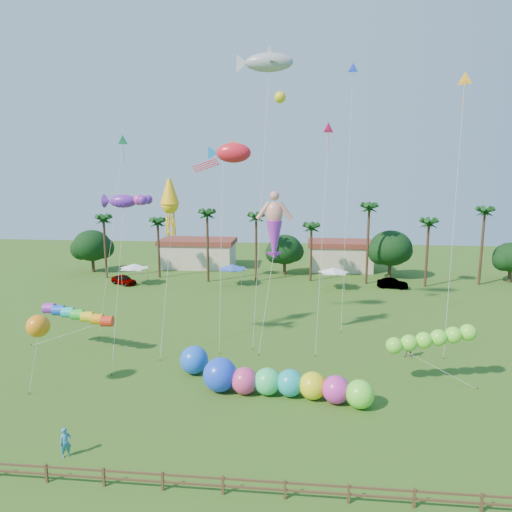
# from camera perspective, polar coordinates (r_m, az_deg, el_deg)

# --- Properties ---
(ground) EXTENTS (160.00, 160.00, 0.00)m
(ground) POSITION_cam_1_polar(r_m,az_deg,el_deg) (29.95, -2.05, -20.66)
(ground) COLOR #285116
(ground) RESTS_ON ground
(tree_line) EXTENTS (69.46, 8.91, 11.00)m
(tree_line) POSITION_cam_1_polar(r_m,az_deg,el_deg) (70.41, 5.67, 0.86)
(tree_line) COLOR #3A2819
(tree_line) RESTS_ON ground
(buildings_row) EXTENTS (35.00, 7.00, 4.00)m
(buildings_row) POSITION_cam_1_polar(r_m,az_deg,el_deg) (76.99, 0.69, -0.04)
(buildings_row) COLOR beige
(buildings_row) RESTS_ON ground
(tent_row) EXTENTS (31.00, 4.00, 0.60)m
(tent_row) POSITION_cam_1_polar(r_m,az_deg,el_deg) (63.85, -2.99, -1.42)
(tent_row) COLOR white
(tent_row) RESTS_ON ground
(fence) EXTENTS (36.12, 0.12, 1.00)m
(fence) POSITION_cam_1_polar(r_m,az_deg,el_deg) (24.65, -4.16, -26.44)
(fence) COLOR brown
(fence) RESTS_ON ground
(car_a) EXTENTS (4.38, 3.44, 1.40)m
(car_a) POSITION_cam_1_polar(r_m,az_deg,el_deg) (68.12, -16.21, -2.86)
(car_a) COLOR #4C4C54
(car_a) RESTS_ON ground
(car_b) EXTENTS (4.33, 2.19, 1.36)m
(car_b) POSITION_cam_1_polar(r_m,az_deg,el_deg) (65.97, 16.69, -3.30)
(car_b) COLOR #4C4C54
(car_b) RESTS_ON ground
(spectator_a) EXTENTS (0.73, 0.68, 1.68)m
(spectator_a) POSITION_cam_1_polar(r_m,az_deg,el_deg) (28.94, -22.71, -20.72)
(spectator_a) COLOR teal
(spectator_a) RESTS_ON ground
(spectator_b) EXTENTS (1.06, 0.97, 1.76)m
(spectator_b) POSITION_cam_1_polar(r_m,az_deg,el_deg) (41.60, 18.62, -10.83)
(spectator_b) COLOR gray
(spectator_b) RESTS_ON ground
(caterpillar_inflatable) EXTENTS (12.03, 3.82, 2.45)m
(caterpillar_inflatable) POSITION_cam_1_polar(r_m,az_deg,el_deg) (33.08, 2.95, -15.54)
(caterpillar_inflatable) COLOR #D6387A
(caterpillar_inflatable) RESTS_ON ground
(blue_ball) EXTENTS (2.21, 2.21, 2.21)m
(blue_ball) POSITION_cam_1_polar(r_m,az_deg,el_deg) (36.84, -7.74, -12.75)
(blue_ball) COLOR blue
(blue_ball) RESTS_ON ground
(rainbow_tube) EXTENTS (9.75, 2.19, 3.48)m
(rainbow_tube) POSITION_cam_1_polar(r_m,az_deg,el_deg) (42.19, -20.24, -7.59)
(rainbow_tube) COLOR red
(rainbow_tube) RESTS_ON ground
(green_worm) EXTENTS (9.32, 3.46, 3.77)m
(green_worm) POSITION_cam_1_polar(r_m,az_deg,el_deg) (35.46, 16.89, -10.66)
(green_worm) COLOR #71F235
(green_worm) RESTS_ON ground
(orange_ball_kite) EXTENTS (1.83, 1.73, 5.77)m
(orange_ball_kite) POSITION_cam_1_polar(r_m,az_deg,el_deg) (35.47, -25.58, -7.90)
(orange_ball_kite) COLOR orange
(orange_ball_kite) RESTS_ON ground
(merman_kite) EXTENTS (2.70, 4.43, 13.46)m
(merman_kite) POSITION_cam_1_polar(r_m,az_deg,el_deg) (40.83, 2.30, 3.33)
(merman_kite) COLOR tan
(merman_kite) RESTS_ON ground
(fish_kite) EXTENTS (4.98, 6.84, 18.45)m
(fish_kite) POSITION_cam_1_polar(r_m,az_deg,el_deg) (43.49, -2.83, 12.75)
(fish_kite) COLOR red
(fish_kite) RESTS_ON ground
(shark_kite) EXTENTS (6.31, 8.11, 26.69)m
(shark_kite) POSITION_cam_1_polar(r_m,az_deg,el_deg) (45.64, 1.65, 23.02)
(shark_kite) COLOR #989EA6
(shark_kite) RESTS_ON ground
(squid_kite) EXTENTS (2.21, 5.34, 15.17)m
(squid_kite) POSITION_cam_1_polar(r_m,az_deg,el_deg) (41.12, -10.71, 6.27)
(squid_kite) COLOR yellow
(squid_kite) RESTS_ON ground
(lobster_kite) EXTENTS (4.51, 5.91, 14.04)m
(lobster_kite) POSITION_cam_1_polar(r_m,az_deg,el_deg) (38.98, -16.27, 6.59)
(lobster_kite) COLOR #6821A9
(lobster_kite) RESTS_ON ground
(delta_kite_red) EXTENTS (1.49, 5.01, 19.98)m
(delta_kite_red) POSITION_cam_1_polar(r_m,az_deg,el_deg) (42.10, 9.02, 14.93)
(delta_kite_red) COLOR #F41B4D
(delta_kite_red) RESTS_ON ground
(delta_kite_yellow) EXTENTS (2.14, 4.63, 23.99)m
(delta_kite_yellow) POSITION_cam_1_polar(r_m,az_deg,el_deg) (44.92, 24.61, 18.95)
(delta_kite_yellow) COLOR #FD9E19
(delta_kite_yellow) RESTS_ON ground
(delta_kite_green) EXTENTS (1.96, 5.33, 19.33)m
(delta_kite_green) POSITION_cam_1_polar(r_m,az_deg,el_deg) (48.09, -16.33, 13.27)
(delta_kite_green) COLOR #2EC773
(delta_kite_green) RESTS_ON ground
(delta_kite_blue) EXTENTS (1.43, 5.12, 26.47)m
(delta_kite_blue) POSITION_cam_1_polar(r_m,az_deg,el_deg) (49.94, 11.99, 21.27)
(delta_kite_blue) COLOR blue
(delta_kite_blue) RESTS_ON ground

